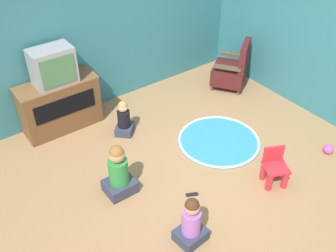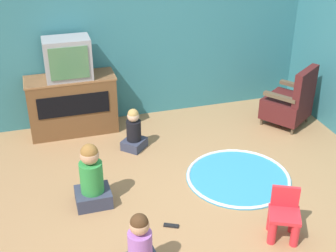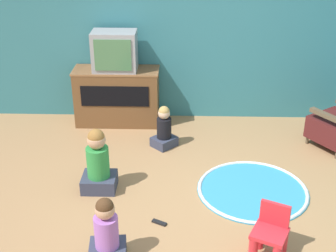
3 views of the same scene
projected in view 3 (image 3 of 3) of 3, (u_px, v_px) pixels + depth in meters
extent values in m
plane|color=#9E754C|center=(194.00, 209.00, 4.74)|extent=(30.00, 30.00, 0.00)
cube|color=teal|center=(171.00, 27.00, 6.25)|extent=(5.42, 0.12, 2.55)
cube|color=brown|center=(117.00, 96.00, 6.39)|extent=(1.12, 0.43, 0.78)
cube|color=#90603A|center=(116.00, 70.00, 6.22)|extent=(1.15, 0.44, 0.02)
cube|color=black|center=(115.00, 96.00, 6.15)|extent=(0.90, 0.01, 0.28)
cube|color=#939399|center=(115.00, 51.00, 6.09)|extent=(0.58, 0.36, 0.52)
cube|color=#47754C|center=(113.00, 55.00, 5.92)|extent=(0.47, 0.02, 0.41)
cylinder|color=brown|center=(332.00, 130.00, 6.22)|extent=(0.04, 0.04, 0.10)
cylinder|color=brown|center=(307.00, 140.00, 5.98)|extent=(0.04, 0.04, 0.10)
cube|color=#4C1919|center=(336.00, 128.00, 5.84)|extent=(0.77, 0.76, 0.28)
cube|color=brown|center=(326.00, 115.00, 5.61)|extent=(0.32, 0.41, 0.05)
cylinder|color=red|center=(253.00, 247.00, 4.02)|extent=(0.08, 0.08, 0.28)
cylinder|color=red|center=(260.00, 234.00, 4.17)|extent=(0.08, 0.08, 0.28)
cylinder|color=red|center=(283.00, 242.00, 4.09)|extent=(0.08, 0.08, 0.28)
cube|color=red|center=(270.00, 233.00, 4.00)|extent=(0.38, 0.37, 0.04)
cube|color=red|center=(275.00, 214.00, 4.04)|extent=(0.25, 0.14, 0.22)
cylinder|color=teal|center=(253.00, 190.00, 5.03)|extent=(1.19, 1.19, 0.01)
torus|color=silver|center=(253.00, 190.00, 5.03)|extent=(1.18, 1.18, 0.04)
cube|color=#33384C|center=(99.00, 182.00, 5.04)|extent=(0.36, 0.32, 0.16)
cylinder|color=#2D8C3F|center=(98.00, 162.00, 4.93)|extent=(0.24, 0.24, 0.34)
sphere|color=tan|center=(96.00, 140.00, 4.82)|extent=(0.19, 0.19, 0.19)
sphere|color=olive|center=(96.00, 137.00, 4.80)|extent=(0.18, 0.18, 0.18)
cube|color=#33384C|center=(108.00, 252.00, 4.07)|extent=(0.34, 0.31, 0.14)
cylinder|color=#A566BF|center=(106.00, 232.00, 3.97)|extent=(0.21, 0.21, 0.30)
sphere|color=tan|center=(105.00, 210.00, 3.87)|extent=(0.17, 0.17, 0.17)
sphere|color=#472D19|center=(105.00, 207.00, 3.86)|extent=(0.15, 0.15, 0.15)
cube|color=#33384C|center=(164.00, 142.00, 5.91)|extent=(0.37, 0.37, 0.12)
cylinder|color=black|center=(164.00, 128.00, 5.83)|extent=(0.18, 0.18, 0.26)
sphere|color=#D8AD8C|center=(164.00, 113.00, 5.74)|extent=(0.15, 0.15, 0.15)
sphere|color=tan|center=(164.00, 111.00, 5.73)|extent=(0.14, 0.14, 0.14)
cube|color=black|center=(159.00, 223.00, 4.53)|extent=(0.15, 0.11, 0.02)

